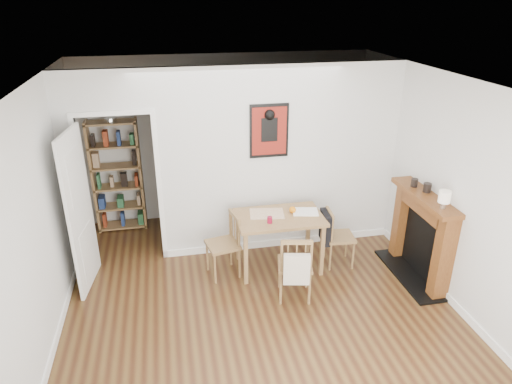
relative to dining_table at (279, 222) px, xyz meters
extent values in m
plane|color=#563B1B|center=(-0.42, -0.80, -0.67)|extent=(5.20, 5.20, 0.00)
plane|color=silver|center=(-0.42, 1.80, 0.63)|extent=(4.50, 0.00, 4.50)
plane|color=silver|center=(-2.67, -0.80, 0.63)|extent=(0.00, 5.20, 5.20)
plane|color=silver|center=(1.83, -0.80, 0.63)|extent=(0.00, 5.20, 5.20)
plane|color=white|center=(-0.42, -0.80, 1.93)|extent=(5.20, 5.20, 0.00)
cube|color=silver|center=(0.15, 0.60, 0.63)|extent=(3.35, 0.10, 2.60)
cube|color=silver|center=(-2.55, 0.60, 0.63)|extent=(0.25, 0.10, 2.60)
cube|color=silver|center=(-1.97, 0.60, 1.65)|extent=(0.90, 0.10, 0.55)
cube|color=white|center=(-2.45, 0.60, 0.35)|extent=(0.06, 0.14, 2.05)
cube|color=white|center=(-1.49, 0.60, 0.35)|extent=(0.06, 0.14, 2.05)
cube|color=white|center=(0.15, 0.54, -0.62)|extent=(3.35, 0.02, 0.10)
cube|color=white|center=(-2.66, -1.40, -0.62)|extent=(0.02, 4.00, 0.10)
cube|color=white|center=(1.82, -1.40, -0.62)|extent=(0.02, 4.00, 0.10)
cube|color=white|center=(-2.44, 0.13, 0.33)|extent=(0.15, 0.80, 2.00)
cube|color=black|center=(-0.02, 0.54, 1.08)|extent=(0.52, 0.02, 0.72)
cube|color=maroon|center=(-0.02, 0.53, 1.08)|extent=(0.46, 0.00, 0.64)
cube|color=olive|center=(0.00, 0.00, 0.07)|extent=(1.12, 0.71, 0.04)
cube|color=olive|center=(-0.50, -0.30, -0.31)|extent=(0.05, 0.05, 0.73)
cube|color=olive|center=(0.50, -0.30, -0.31)|extent=(0.05, 0.05, 0.73)
cube|color=olive|center=(-0.50, 0.30, -0.31)|extent=(0.05, 0.05, 0.73)
cube|color=olive|center=(0.50, 0.30, -0.31)|extent=(0.05, 0.05, 0.73)
cube|color=black|center=(0.61, -0.06, -0.10)|extent=(0.12, 0.34, 0.42)
cube|color=beige|center=(-0.02, -0.89, -0.13)|extent=(0.31, 0.16, 0.38)
cube|color=olive|center=(-2.47, 1.60, 0.19)|extent=(0.04, 0.29, 1.74)
cube|color=olive|center=(-1.78, 1.60, 0.19)|extent=(0.04, 0.29, 1.74)
cube|color=olive|center=(-2.13, 1.60, -0.64)|extent=(0.73, 0.29, 0.03)
cube|color=olive|center=(-2.13, 1.60, 0.02)|extent=(0.73, 0.29, 0.03)
cube|color=olive|center=(-2.13, 1.60, 1.03)|extent=(0.73, 0.29, 0.03)
cube|color=maroon|center=(-2.13, 1.60, 0.19)|extent=(0.64, 0.24, 0.24)
cube|color=brown|center=(1.73, -1.04, -0.12)|extent=(0.20, 0.16, 1.10)
cube|color=brown|center=(1.73, -0.05, -0.12)|extent=(0.20, 0.16, 1.10)
cube|color=brown|center=(1.70, -0.55, 0.46)|extent=(0.30, 1.21, 0.06)
cube|color=brown|center=(1.73, -0.55, 0.33)|extent=(0.20, 0.85, 0.20)
cube|color=black|center=(1.79, -0.55, -0.22)|extent=(0.08, 0.81, 0.88)
cube|color=black|center=(1.67, -0.55, -0.66)|extent=(0.45, 1.25, 0.03)
cylinder|color=maroon|center=(-0.17, -0.16, 0.13)|extent=(0.06, 0.06, 0.08)
sphere|color=orange|center=(0.19, 0.06, 0.14)|extent=(0.09, 0.09, 0.09)
cube|color=beige|center=(-0.15, 0.10, 0.09)|extent=(0.48, 0.39, 0.00)
cube|color=white|center=(0.36, 0.04, 0.10)|extent=(0.37, 0.30, 0.02)
cylinder|color=silver|center=(1.67, -0.94, 0.53)|extent=(0.07, 0.07, 0.08)
cylinder|color=beige|center=(1.67, -0.94, 0.63)|extent=(0.14, 0.14, 0.14)
cylinder|color=black|center=(1.74, -0.48, 0.54)|extent=(0.10, 0.10, 0.12)
cylinder|color=black|center=(1.67, -0.29, 0.54)|extent=(0.08, 0.08, 0.11)
camera|label=1|loc=(-1.35, -5.10, 2.74)|focal=32.00mm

